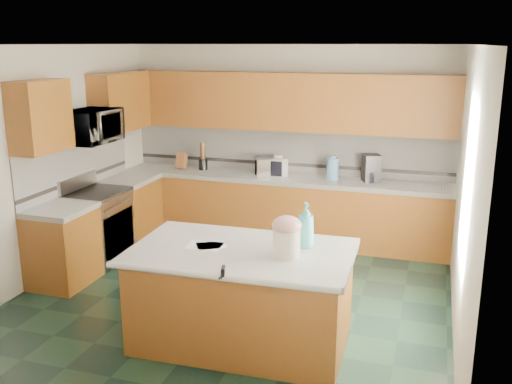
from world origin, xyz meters
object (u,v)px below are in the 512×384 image
(soap_bottle_island, at_px, (306,225))
(island_top, at_px, (242,252))
(island_base, at_px, (242,299))
(treat_jar, at_px, (287,243))
(toaster_oven, at_px, (271,166))
(coffee_maker, at_px, (371,168))
(knife_block, at_px, (182,161))

(soap_bottle_island, bearing_deg, island_top, -179.61)
(island_base, distance_m, treat_jar, 0.75)
(toaster_oven, bearing_deg, island_top, -103.46)
(island_base, distance_m, island_top, 0.46)
(treat_jar, xyz_separation_m, coffee_maker, (0.37, 3.03, 0.06))
(treat_jar, bearing_deg, island_base, 171.63)
(island_top, xyz_separation_m, soap_bottle_island, (0.53, 0.23, 0.24))
(soap_bottle_island, height_order, toaster_oven, soap_bottle_island)
(island_base, xyz_separation_m, treat_jar, (0.43, -0.06, 0.61))
(treat_jar, relative_size, coffee_maker, 0.68)
(treat_jar, relative_size, knife_block, 1.04)
(soap_bottle_island, xyz_separation_m, toaster_oven, (-1.11, 2.72, -0.08))
(island_top, bearing_deg, treat_jar, -9.29)
(knife_block, bearing_deg, island_base, -51.04)
(knife_block, distance_m, toaster_oven, 1.37)
(island_base, relative_size, island_top, 0.95)
(island_top, height_order, treat_jar, treat_jar)
(knife_block, bearing_deg, coffee_maker, 6.04)
(island_base, height_order, toaster_oven, toaster_oven)
(soap_bottle_island, bearing_deg, knife_block, 109.57)
(knife_block, xyz_separation_m, toaster_oven, (1.37, 0.00, 0.00))
(toaster_oven, bearing_deg, soap_bottle_island, -92.35)
(treat_jar, xyz_separation_m, soap_bottle_island, (0.10, 0.28, 0.08))
(coffee_maker, bearing_deg, treat_jar, -119.27)
(treat_jar, xyz_separation_m, toaster_oven, (-1.01, 3.00, -0.00))
(island_base, height_order, island_top, island_top)
(treat_jar, distance_m, toaster_oven, 3.17)
(treat_jar, bearing_deg, knife_block, 127.56)
(island_top, bearing_deg, knife_block, 121.76)
(island_top, bearing_deg, toaster_oven, 99.35)
(soap_bottle_island, distance_m, toaster_oven, 2.94)
(island_top, bearing_deg, coffee_maker, 73.14)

